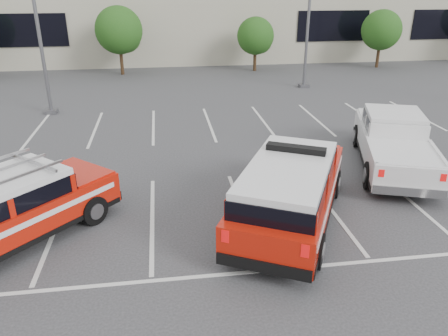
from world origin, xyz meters
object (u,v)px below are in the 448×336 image
object	(u,v)px
tree_mid_left	(120,32)
ladder_suv	(10,213)
convention_building	(183,1)
fire_chief_suv	(290,195)
tree_right	(382,31)
light_pole_mid	(310,3)
light_pole_left	(35,9)
white_pickup	(393,147)
tree_mid_right	(257,37)

from	to	relation	value
tree_mid_left	ladder_suv	distance (m)	22.80
convention_building	fire_chief_suv	world-z (taller)	convention_building
tree_right	ladder_suv	distance (m)	31.22
convention_building	light_pole_mid	xyz separation A→B (m)	(6.82, -15.86, 0.47)
fire_chief_suv	light_pole_left	bearing A→B (deg)	153.11
tree_mid_left	light_pole_left	size ratio (longest dim) A/B	0.47
light_pole_mid	ladder_suv	xyz separation A→B (m)	(-13.30, -16.61, -4.34)
fire_chief_suv	white_pickup	xyz separation A→B (m)	(4.95, 3.50, -0.11)
tree_mid_left	tree_right	bearing A→B (deg)	-0.00
fire_chief_suv	ladder_suv	distance (m)	7.49
tree_right	fire_chief_suv	world-z (taller)	tree_right
tree_mid_left	tree_right	distance (m)	20.00
tree_mid_left	ladder_suv	xyz separation A→B (m)	(-1.39, -22.66, -2.19)
fire_chief_suv	light_pole_mid	bearing A→B (deg)	98.09
tree_mid_right	light_pole_left	distance (m)	16.72
tree_mid_left	tree_mid_right	xyz separation A→B (m)	(10.00, -0.00, -0.54)
fire_chief_suv	tree_right	bearing A→B (deg)	85.85
tree_right	light_pole_mid	bearing A→B (deg)	-143.23
light_pole_mid	fire_chief_suv	distance (m)	18.21
tree_mid_left	ladder_suv	world-z (taller)	tree_mid_left
ladder_suv	tree_mid_left	bearing A→B (deg)	129.82
tree_right	light_pole_mid	size ratio (longest dim) A/B	0.43
tree_mid_right	light_pole_left	size ratio (longest dim) A/B	0.39
light_pole_mid	fire_chief_suv	world-z (taller)	light_pole_mid
tree_mid_right	ladder_suv	world-z (taller)	tree_mid_right
convention_building	ladder_suv	size ratio (longest dim) A/B	11.18
tree_mid_left	tree_right	size ratio (longest dim) A/B	1.10
tree_mid_left	ladder_suv	bearing A→B (deg)	-93.52
convention_building	ladder_suv	bearing A→B (deg)	-101.29
tree_right	light_pole_mid	xyz separation A→B (m)	(-8.09, -6.05, 2.41)
tree_mid_left	white_pickup	xyz separation A→B (m)	(11.04, -19.26, -2.26)
tree_right	ladder_suv	size ratio (longest dim) A/B	0.82
white_pickup	fire_chief_suv	bearing A→B (deg)	-125.80
light_pole_mid	tree_mid_left	bearing A→B (deg)	153.08
convention_building	fire_chief_suv	bearing A→B (deg)	-88.24
tree_right	light_pole_mid	distance (m)	10.38
tree_mid_left	tree_mid_right	size ratio (longest dim) A/B	1.21
fire_chief_suv	white_pickup	size ratio (longest dim) A/B	0.97
white_pickup	ladder_suv	distance (m)	12.89
tree_right	ladder_suv	world-z (taller)	tree_right
convention_building	light_pole_left	bearing A→B (deg)	-112.39
tree_mid_left	light_pole_mid	size ratio (longest dim) A/B	0.47
light_pole_mid	ladder_suv	world-z (taller)	light_pole_mid
white_pickup	light_pole_mid	bearing A→B (deg)	105.15
convention_building	light_pole_mid	bearing A→B (deg)	-66.74
light_pole_mid	tree_mid_right	bearing A→B (deg)	107.52
fire_chief_suv	white_pickup	bearing A→B (deg)	62.55
light_pole_left	fire_chief_suv	bearing A→B (deg)	-54.17
tree_mid_right	white_pickup	size ratio (longest dim) A/B	0.59
convention_building	white_pickup	size ratio (longest dim) A/B	8.86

